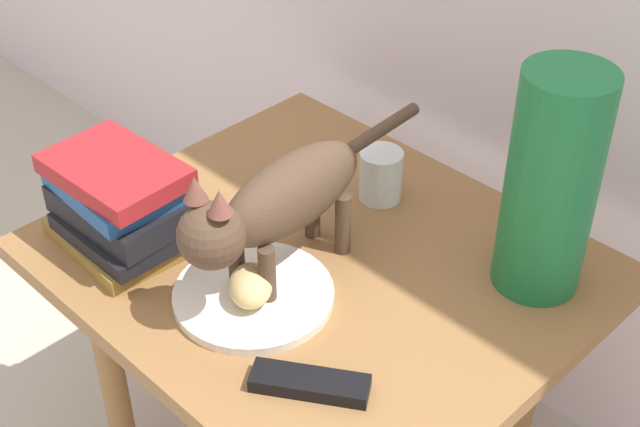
{
  "coord_description": "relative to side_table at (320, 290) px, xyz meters",
  "views": [
    {
      "loc": [
        0.73,
        -0.73,
        1.36
      ],
      "look_at": [
        0.0,
        0.0,
        0.59
      ],
      "focal_mm": 50.4,
      "sensor_mm": 36.0,
      "label": 1
    }
  ],
  "objects": [
    {
      "name": "side_table",
      "position": [
        0.0,
        0.0,
        0.0
      ],
      "size": [
        0.76,
        0.65,
        0.51
      ],
      "color": "olive",
      "rests_on": "ground"
    },
    {
      "name": "plate",
      "position": [
        -0.0,
        -0.13,
        0.07
      ],
      "size": [
        0.23,
        0.23,
        0.01
      ],
      "primitive_type": "cylinder",
      "color": "silver",
      "rests_on": "side_table"
    },
    {
      "name": "bread_roll",
      "position": [
        0.01,
        -0.14,
        0.1
      ],
      "size": [
        0.1,
        0.1,
        0.05
      ],
      "primitive_type": "ellipsoid",
      "rotation": [
        0.0,
        0.0,
        2.39
      ],
      "color": "#E0BC7A",
      "rests_on": "plate"
    },
    {
      "name": "cat",
      "position": [
        -0.01,
        -0.07,
        0.2
      ],
      "size": [
        0.11,
        0.48,
        0.23
      ],
      "color": "#4C3828",
      "rests_on": "side_table"
    },
    {
      "name": "book_stack",
      "position": [
        -0.23,
        -0.19,
        0.14
      ],
      "size": [
        0.22,
        0.16,
        0.15
      ],
      "color": "olive",
      "rests_on": "side_table"
    },
    {
      "name": "green_vase",
      "position": [
        0.25,
        0.18,
        0.23
      ],
      "size": [
        0.12,
        0.12,
        0.33
      ],
      "primitive_type": "cylinder",
      "color": "#196B38",
      "rests_on": "side_table"
    },
    {
      "name": "candle_jar",
      "position": [
        -0.04,
        0.18,
        0.1
      ],
      "size": [
        0.07,
        0.07,
        0.08
      ],
      "color": "silver",
      "rests_on": "side_table"
    },
    {
      "name": "tv_remote",
      "position": [
        0.18,
        -0.19,
        0.08
      ],
      "size": [
        0.15,
        0.12,
        0.02
      ],
      "primitive_type": "cube",
      "rotation": [
        0.0,
        0.0,
        0.58
      ],
      "color": "black",
      "rests_on": "side_table"
    }
  ]
}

